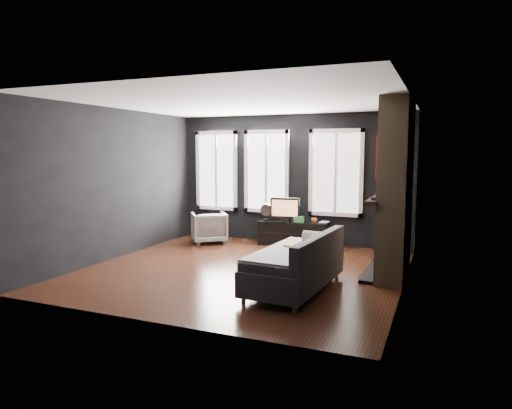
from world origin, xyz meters
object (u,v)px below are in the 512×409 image
at_px(armchair, 209,226).
at_px(mantel_vase, 383,189).
at_px(media_console, 293,233).
at_px(monitor, 285,208).
at_px(sofa, 295,261).
at_px(book, 320,217).
at_px(mug, 314,219).

distance_m(armchair, mantel_vase, 3.85).
bearing_deg(media_console, monitor, -171.38).
xyz_separation_m(sofa, monitor, (-1.14, 2.90, 0.36)).
xyz_separation_m(monitor, mantel_vase, (2.09, -1.15, 0.55)).
height_order(media_console, book, book).
xyz_separation_m(mug, book, (0.11, 0.08, 0.06)).
bearing_deg(sofa, media_console, 112.37).
xyz_separation_m(armchair, mug, (2.17, 0.48, 0.19)).
relative_size(sofa, mug, 15.70).
height_order(armchair, media_console, armchair).
xyz_separation_m(monitor, book, (0.71, 0.15, -0.16)).
distance_m(sofa, book, 3.10).
bearing_deg(sofa, mug, 104.44).
height_order(book, mantel_vase, mantel_vase).
height_order(monitor, mug, monitor).
xyz_separation_m(media_console, mantel_vase, (1.91, -1.19, 1.07)).
bearing_deg(mantel_vase, armchair, 168.46).
bearing_deg(media_console, mug, -0.98).
bearing_deg(armchair, mug, 155.84).
distance_m(monitor, mug, 0.65).
height_order(monitor, book, monitor).
height_order(media_console, mug, mug).
bearing_deg(armchair, sofa, 100.55).
bearing_deg(monitor, armchair, -172.74).
xyz_separation_m(book, mantel_vase, (1.38, -1.30, 0.71)).
relative_size(sofa, media_console, 1.32).
height_order(sofa, media_console, sofa).
relative_size(armchair, mantel_vase, 4.01).
relative_size(sofa, book, 8.15).
xyz_separation_m(media_console, book, (0.54, 0.11, 0.36)).
bearing_deg(mug, sofa, -79.85).
relative_size(mug, mantel_vase, 0.68).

